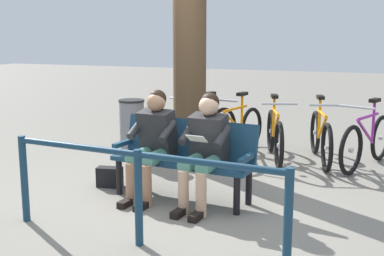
# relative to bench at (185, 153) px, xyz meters

# --- Properties ---
(ground_plane) EXTENTS (40.00, 40.00, 0.00)m
(ground_plane) POSITION_rel_bench_xyz_m (-0.09, 0.20, -0.51)
(ground_plane) COLOR slate
(bench) EXTENTS (1.64, 0.62, 0.87)m
(bench) POSITION_rel_bench_xyz_m (0.00, 0.00, 0.00)
(bench) COLOR navy
(bench) RESTS_ON ground
(person_reading) EXTENTS (0.52, 0.79, 1.20)m
(person_reading) POSITION_rel_bench_xyz_m (-0.31, 0.19, 0.16)
(person_reading) COLOR #262628
(person_reading) RESTS_ON ground
(person_companion) EXTENTS (0.52, 0.79, 1.20)m
(person_companion) POSITION_rel_bench_xyz_m (0.33, 0.13, 0.16)
(person_companion) COLOR #262628
(person_companion) RESTS_ON ground
(handbag) EXTENTS (0.32, 0.20, 0.24)m
(handbag) POSITION_rel_bench_xyz_m (0.98, -0.01, -0.39)
(handbag) COLOR black
(handbag) RESTS_ON ground
(tree_trunk) EXTENTS (0.45, 0.45, 3.84)m
(tree_trunk) POSITION_rel_bench_xyz_m (0.48, -1.31, 1.41)
(tree_trunk) COLOR #4C3823
(tree_trunk) RESTS_ON ground
(litter_bin) EXTENTS (0.37, 0.37, 0.88)m
(litter_bin) POSITION_rel_bench_xyz_m (1.36, -1.27, -0.07)
(litter_bin) COLOR slate
(litter_bin) RESTS_ON ground
(bicycle_black) EXTENTS (0.67, 1.60, 0.94)m
(bicycle_black) POSITION_rel_bench_xyz_m (-1.82, -2.09, -0.15)
(bicycle_black) COLOR black
(bicycle_black) RESTS_ON ground
(bicycle_green) EXTENTS (0.62, 1.63, 0.94)m
(bicycle_green) POSITION_rel_bench_xyz_m (-1.19, -2.14, -0.15)
(bicycle_green) COLOR black
(bicycle_green) RESTS_ON ground
(bicycle_purple) EXTENTS (0.67, 1.61, 0.94)m
(bicycle_purple) POSITION_rel_bench_xyz_m (-0.56, -2.02, -0.15)
(bicycle_purple) COLOR black
(bicycle_purple) RESTS_ON ground
(bicycle_silver) EXTENTS (0.53, 1.65, 0.94)m
(bicycle_silver) POSITION_rel_bench_xyz_m (0.06, -2.12, -0.15)
(bicycle_silver) COLOR black
(bicycle_silver) RESTS_ON ground
(bicycle_red) EXTENTS (0.71, 1.59, 0.94)m
(bicycle_red) POSITION_rel_bench_xyz_m (0.56, -1.97, -0.15)
(bicycle_red) COLOR black
(bicycle_red) RESTS_ON ground
(railing_fence) EXTENTS (2.66, 0.25, 0.85)m
(railing_fence) POSITION_rel_bench_xyz_m (-0.12, 1.33, 0.07)
(railing_fence) COLOR navy
(railing_fence) RESTS_ON ground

